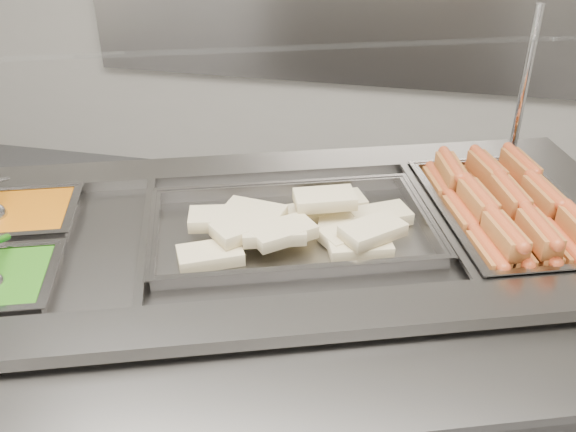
% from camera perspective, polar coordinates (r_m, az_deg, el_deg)
% --- Properties ---
extents(steam_counter, '(2.08, 1.43, 0.92)m').
position_cam_1_polar(steam_counter, '(1.90, -1.56, -12.65)').
color(steam_counter, slate).
rests_on(steam_counter, ground).
extents(tray_rail, '(1.81, 0.94, 0.05)m').
position_cam_1_polar(tray_rail, '(1.25, 0.78, -15.34)').
color(tray_rail, gray).
rests_on(tray_rail, steam_counter).
extents(sneeze_guard, '(1.68, 0.84, 0.45)m').
position_cam_1_polar(sneeze_guard, '(1.67, -2.79, 14.14)').
color(sneeze_guard, silver).
rests_on(sneeze_guard, steam_counter).
extents(pan_hotdogs, '(0.51, 0.64, 0.10)m').
position_cam_1_polar(pan_hotdogs, '(1.81, 18.73, -0.55)').
color(pan_hotdogs, gray).
rests_on(pan_hotdogs, steam_counter).
extents(pan_wraps, '(0.79, 0.61, 0.07)m').
position_cam_1_polar(pan_wraps, '(1.64, 0.35, -1.47)').
color(pan_wraps, gray).
rests_on(pan_wraps, steam_counter).
extents(pan_beans, '(0.37, 0.33, 0.10)m').
position_cam_1_polar(pan_beans, '(1.84, -23.04, -0.81)').
color(pan_beans, gray).
rests_on(pan_beans, steam_counter).
extents(hotdogs_in_buns, '(0.46, 0.57, 0.12)m').
position_cam_1_polar(hotdogs_in_buns, '(1.77, 18.81, 0.70)').
color(hotdogs_in_buns, '#A25522').
rests_on(hotdogs_in_buns, pan_hotdogs).
extents(tortilla_wraps, '(0.56, 0.45, 0.10)m').
position_cam_1_polar(tortilla_wraps, '(1.61, 1.44, -0.75)').
color(tortilla_wraps, beige).
rests_on(tortilla_wraps, pan_wraps).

